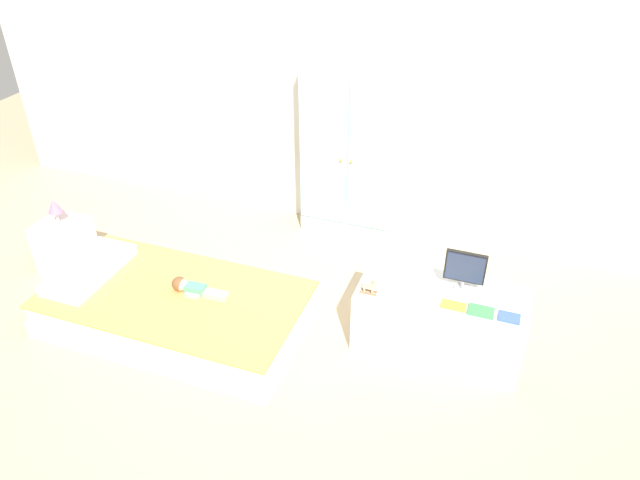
# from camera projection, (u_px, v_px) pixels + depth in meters

# --- Properties ---
(ground_plane) EXTENTS (10.00, 10.00, 0.02)m
(ground_plane) POSITION_uv_depth(u_px,v_px,m) (268.00, 340.00, 3.87)
(ground_plane) COLOR tan
(back_wall) EXTENTS (6.40, 0.05, 2.70)m
(back_wall) POSITION_uv_depth(u_px,v_px,m) (346.00, 64.00, 4.36)
(back_wall) COLOR silver
(back_wall) RESTS_ON ground_plane
(bed) EXTENTS (1.70, 0.90, 0.25)m
(bed) POSITION_uv_depth(u_px,v_px,m) (176.00, 309.00, 3.93)
(bed) COLOR silver
(bed) RESTS_ON ground_plane
(pillow) EXTENTS (0.32, 0.65, 0.07)m
(pillow) POSITION_uv_depth(u_px,v_px,m) (89.00, 269.00, 4.02)
(pillow) COLOR silver
(pillow) RESTS_ON bed
(doll) EXTENTS (0.39, 0.14, 0.10)m
(doll) POSITION_uv_depth(u_px,v_px,m) (189.00, 287.00, 3.85)
(doll) COLOR #4CA375
(doll) RESTS_ON bed
(nightstand) EXTENTS (0.33, 0.33, 0.39)m
(nightstand) POSITION_uv_depth(u_px,v_px,m) (65.00, 246.00, 4.43)
(nightstand) COLOR silver
(nightstand) RESTS_ON ground_plane
(table_lamp) EXTENTS (0.10, 0.10, 0.20)m
(table_lamp) POSITION_uv_depth(u_px,v_px,m) (54.00, 207.00, 4.25)
(table_lamp) COLOR #B7B2AD
(table_lamp) RESTS_ON nightstand
(wardrobe) EXTENTS (0.77, 0.27, 1.43)m
(wardrobe) POSITION_uv_depth(u_px,v_px,m) (351.00, 154.00, 4.55)
(wardrobe) COLOR silver
(wardrobe) RESTS_ON ground_plane
(tv_stand) EXTENTS (1.02, 0.47, 0.43)m
(tv_stand) POSITION_uv_depth(u_px,v_px,m) (439.00, 320.00, 3.69)
(tv_stand) COLOR silver
(tv_stand) RESTS_ON ground_plane
(tv_monitor) EXTENTS (0.24, 0.10, 0.26)m
(tv_monitor) POSITION_uv_depth(u_px,v_px,m) (465.00, 269.00, 3.52)
(tv_monitor) COLOR #99999E
(tv_monitor) RESTS_ON tv_stand
(rocking_horse_toy) EXTENTS (0.10, 0.04, 0.12)m
(rocking_horse_toy) POSITION_uv_depth(u_px,v_px,m) (370.00, 285.00, 3.54)
(rocking_horse_toy) COLOR #8E6642
(rocking_horse_toy) RESTS_ON tv_stand
(book_yellow) EXTENTS (0.15, 0.08, 0.01)m
(book_yellow) POSITION_uv_depth(u_px,v_px,m) (453.00, 306.00, 3.46)
(book_yellow) COLOR gold
(book_yellow) RESTS_ON tv_stand
(book_green) EXTENTS (0.15, 0.10, 0.02)m
(book_green) POSITION_uv_depth(u_px,v_px,m) (481.00, 311.00, 3.42)
(book_green) COLOR #429E51
(book_green) RESTS_ON tv_stand
(book_blue) EXTENTS (0.12, 0.09, 0.01)m
(book_blue) POSITION_uv_depth(u_px,v_px,m) (509.00, 317.00, 3.37)
(book_blue) COLOR blue
(book_blue) RESTS_ON tv_stand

